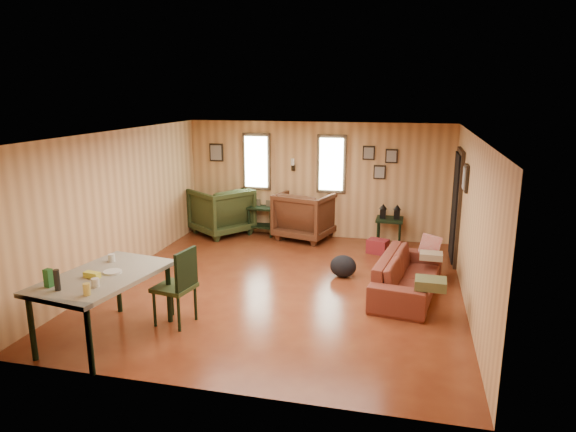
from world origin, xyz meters
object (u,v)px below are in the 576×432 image
(recliner_green, at_px, (221,209))
(dining_table, at_px, (102,281))
(recliner_brown, at_px, (306,213))
(side_table, at_px, (390,217))
(end_table, at_px, (264,215))
(sofa, at_px, (408,269))

(recliner_green, bearing_deg, dining_table, 40.14)
(recliner_brown, xyz_separation_m, dining_table, (-1.49, -5.00, 0.23))
(side_table, distance_m, dining_table, 5.88)
(dining_table, bearing_deg, end_table, 92.94)
(dining_table, bearing_deg, recliner_green, 103.03)
(recliner_brown, bearing_deg, sofa, 144.56)
(recliner_green, xyz_separation_m, side_table, (3.55, -0.00, 0.01))
(sofa, distance_m, dining_table, 4.35)
(recliner_green, bearing_deg, sofa, 93.70)
(side_table, bearing_deg, sofa, -81.06)
(recliner_brown, height_order, recliner_green, recliner_green)
(recliner_green, xyz_separation_m, end_table, (0.89, 0.19, -0.13))
(side_table, bearing_deg, recliner_brown, 177.54)
(end_table, height_order, side_table, side_table)
(end_table, relative_size, side_table, 0.91)
(sofa, height_order, end_table, sofa)
(recliner_brown, distance_m, side_table, 1.72)
(recliner_green, distance_m, end_table, 0.92)
(sofa, relative_size, recliner_brown, 1.87)
(sofa, bearing_deg, recliner_brown, 47.96)
(end_table, distance_m, side_table, 2.67)
(sofa, bearing_deg, side_table, 17.64)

